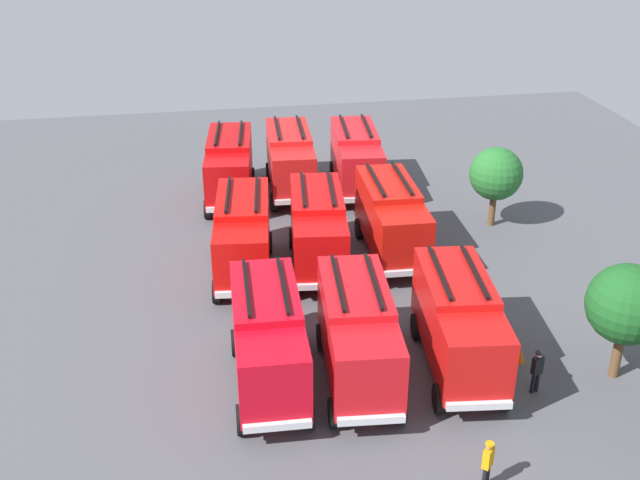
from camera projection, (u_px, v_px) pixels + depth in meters
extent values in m
plane|color=#4C4C51|center=(320.00, 265.00, 38.85)|extent=(55.93, 55.93, 0.00)
cube|color=#BE0A0C|center=(228.00, 182.00, 43.25)|extent=(2.47, 2.74, 2.60)
cube|color=#8C9EAD|center=(226.00, 184.00, 42.17)|extent=(0.32, 2.12, 1.46)
cube|color=#BE0A0C|center=(230.00, 158.00, 46.32)|extent=(5.06, 3.04, 2.90)
cube|color=black|center=(240.00, 132.00, 45.66)|extent=(4.31, 0.62, 0.12)
cube|color=black|center=(217.00, 133.00, 45.59)|extent=(4.31, 0.62, 0.12)
cube|color=silver|center=(228.00, 209.00, 42.69)|extent=(0.47, 2.38, 0.28)
cylinder|color=black|center=(250.00, 208.00, 43.82)|extent=(1.13, 0.47, 1.10)
cylinder|color=black|center=(208.00, 209.00, 43.69)|extent=(1.13, 0.47, 1.10)
cylinder|color=black|center=(252.00, 176.00, 48.21)|extent=(1.13, 0.47, 1.10)
cylinder|color=black|center=(213.00, 177.00, 48.08)|extent=(1.13, 0.47, 1.10)
cube|color=red|center=(241.00, 259.00, 34.93)|extent=(2.47, 2.73, 2.60)
cube|color=#8C9EAD|center=(240.00, 263.00, 33.86)|extent=(0.32, 2.12, 1.46)
cube|color=red|center=(243.00, 223.00, 38.00)|extent=(5.05, 3.03, 2.90)
cube|color=black|center=(256.00, 193.00, 37.34)|extent=(4.31, 0.61, 0.12)
cube|color=black|center=(228.00, 194.00, 37.27)|extent=(4.31, 0.61, 0.12)
cube|color=silver|center=(242.00, 294.00, 34.37)|extent=(0.47, 2.38, 0.28)
cylinder|color=black|center=(269.00, 290.00, 35.51)|extent=(1.13, 0.47, 1.10)
cylinder|color=black|center=(217.00, 291.00, 35.37)|extent=(1.13, 0.47, 1.10)
cylinder|color=black|center=(269.00, 242.00, 39.89)|extent=(1.13, 0.47, 1.10)
cylinder|color=black|center=(222.00, 244.00, 39.76)|extent=(1.13, 0.47, 1.10)
cube|color=red|center=(274.00, 378.00, 26.91)|extent=(2.29, 2.58, 2.60)
cube|color=#8C9EAD|center=(276.00, 389.00, 25.84)|extent=(0.16, 2.13, 1.46)
cube|color=red|center=(266.00, 321.00, 29.96)|extent=(4.89, 2.67, 2.90)
cube|color=black|center=(283.00, 284.00, 29.35)|extent=(4.32, 0.28, 0.12)
cube|color=black|center=(246.00, 287.00, 29.18)|extent=(4.32, 0.28, 0.12)
cube|color=silver|center=(277.00, 426.00, 26.36)|extent=(0.29, 2.38, 0.28)
cylinder|color=black|center=(309.00, 414.00, 27.57)|extent=(1.11, 0.39, 1.10)
cylinder|color=black|center=(241.00, 420.00, 27.27)|extent=(1.11, 0.39, 1.10)
cylinder|color=black|center=(294.00, 338.00, 31.92)|extent=(1.11, 0.39, 1.10)
cylinder|color=black|center=(236.00, 343.00, 31.62)|extent=(1.11, 0.39, 1.10)
cube|color=red|center=(294.00, 175.00, 44.22)|extent=(2.35, 2.63, 2.60)
cube|color=#8C9EAD|center=(295.00, 176.00, 43.14)|extent=(0.21, 2.13, 1.46)
cube|color=red|center=(289.00, 152.00, 47.27)|extent=(4.95, 2.79, 2.90)
cube|color=black|center=(300.00, 127.00, 46.65)|extent=(4.32, 0.39, 0.12)
cube|color=black|center=(277.00, 128.00, 46.51)|extent=(4.32, 0.39, 0.12)
cube|color=silver|center=(296.00, 202.00, 43.66)|extent=(0.35, 2.38, 0.28)
cylinder|color=black|center=(315.00, 200.00, 44.85)|extent=(1.12, 0.42, 1.10)
cylinder|color=black|center=(274.00, 202.00, 44.60)|extent=(1.12, 0.42, 1.10)
cylinder|color=black|center=(307.00, 170.00, 49.21)|extent=(1.12, 0.42, 1.10)
cylinder|color=black|center=(269.00, 171.00, 48.97)|extent=(1.12, 0.42, 1.10)
cube|color=red|center=(321.00, 252.00, 35.55)|extent=(2.48, 2.74, 2.60)
cube|color=#8C9EAD|center=(322.00, 256.00, 34.47)|extent=(0.33, 2.12, 1.46)
cube|color=red|center=(317.00, 217.00, 38.61)|extent=(5.06, 3.05, 2.90)
cube|color=black|center=(331.00, 188.00, 37.96)|extent=(4.30, 0.63, 0.12)
cube|color=black|center=(303.00, 189.00, 37.88)|extent=(4.30, 0.63, 0.12)
cube|color=silver|center=(322.00, 286.00, 34.98)|extent=(0.48, 2.38, 0.28)
cylinder|color=black|center=(347.00, 283.00, 36.12)|extent=(1.13, 0.48, 1.10)
cylinder|color=black|center=(295.00, 284.00, 35.99)|extent=(1.13, 0.48, 1.10)
cylinder|color=black|center=(338.00, 237.00, 40.50)|extent=(1.13, 0.48, 1.10)
cylinder|color=black|center=(293.00, 238.00, 40.38)|extent=(1.13, 0.48, 1.10)
cube|color=red|center=(367.00, 372.00, 27.21)|extent=(2.41, 2.68, 2.60)
cube|color=#8C9EAD|center=(372.00, 383.00, 26.13)|extent=(0.26, 2.12, 1.46)
cube|color=red|center=(355.00, 316.00, 30.27)|extent=(5.00, 2.91, 2.90)
cube|color=black|center=(373.00, 280.00, 29.63)|extent=(4.31, 0.50, 0.12)
cube|color=black|center=(338.00, 282.00, 29.52)|extent=(4.31, 0.50, 0.12)
cube|color=silver|center=(371.00, 420.00, 26.65)|extent=(0.41, 2.38, 0.28)
cylinder|color=black|center=(400.00, 409.00, 27.81)|extent=(1.13, 0.44, 1.10)
cylinder|color=black|center=(334.00, 413.00, 27.62)|extent=(1.13, 0.44, 1.10)
cylinder|color=black|center=(379.00, 334.00, 32.19)|extent=(1.13, 0.44, 1.10)
cylinder|color=black|center=(321.00, 337.00, 32.00)|extent=(1.13, 0.44, 1.10)
cube|color=red|center=(361.00, 173.00, 44.44)|extent=(2.43, 2.70, 2.60)
cube|color=#8C9EAD|center=(364.00, 175.00, 43.36)|extent=(0.28, 2.12, 1.46)
cube|color=red|center=(354.00, 150.00, 47.50)|extent=(5.02, 2.95, 2.90)
cube|color=black|center=(366.00, 125.00, 46.86)|extent=(4.31, 0.53, 0.12)
cube|color=black|center=(344.00, 126.00, 46.76)|extent=(4.31, 0.53, 0.12)
cube|color=silver|center=(364.00, 200.00, 43.88)|extent=(0.43, 2.38, 0.28)
cylinder|color=black|center=(382.00, 199.00, 45.03)|extent=(1.13, 0.45, 1.10)
cylinder|color=black|center=(341.00, 200.00, 44.86)|extent=(1.13, 0.45, 1.10)
cylinder|color=black|center=(370.00, 169.00, 49.41)|extent=(1.13, 0.45, 1.10)
cylinder|color=black|center=(333.00, 170.00, 49.24)|extent=(1.13, 0.45, 1.10)
cube|color=red|center=(403.00, 239.00, 36.70)|extent=(2.29, 2.58, 2.60)
cube|color=#8C9EAD|center=(409.00, 243.00, 35.63)|extent=(0.16, 2.13, 1.46)
cube|color=red|center=(387.00, 207.00, 39.74)|extent=(4.89, 2.68, 2.90)
cube|color=black|center=(402.00, 178.00, 39.14)|extent=(4.32, 0.28, 0.12)
cube|color=black|center=(375.00, 179.00, 38.97)|extent=(4.32, 0.28, 0.12)
cube|color=silver|center=(408.00, 273.00, 36.15)|extent=(0.29, 2.38, 0.28)
cylinder|color=black|center=(427.00, 268.00, 37.36)|extent=(1.11, 0.39, 1.10)
cylinder|color=black|center=(378.00, 272.00, 37.06)|extent=(1.11, 0.39, 1.10)
cylinder|color=black|center=(403.00, 226.00, 41.71)|extent=(1.11, 0.39, 1.10)
cylinder|color=black|center=(359.00, 228.00, 41.41)|extent=(1.11, 0.39, 1.10)
cube|color=red|center=(474.00, 359.00, 27.91)|extent=(2.47, 2.74, 2.60)
cube|color=#8C9EAD|center=(482.00, 369.00, 26.83)|extent=(0.32, 2.12, 1.46)
cube|color=red|center=(453.00, 306.00, 30.98)|extent=(5.06, 3.04, 2.90)
cube|color=black|center=(474.00, 271.00, 30.32)|extent=(4.30, 0.62, 0.12)
cube|color=black|center=(439.00, 272.00, 30.25)|extent=(4.30, 0.62, 0.12)
cube|color=silver|center=(479.00, 406.00, 27.35)|extent=(0.47, 2.38, 0.28)
cylinder|color=black|center=(504.00, 396.00, 28.48)|extent=(1.13, 0.47, 1.10)
cylinder|color=black|center=(439.00, 398.00, 28.35)|extent=(1.13, 0.47, 1.10)
cylinder|color=black|center=(472.00, 324.00, 32.87)|extent=(1.13, 0.47, 1.10)
cylinder|color=black|center=(416.00, 326.00, 32.74)|extent=(1.13, 0.47, 1.10)
cylinder|color=black|center=(533.00, 383.00, 29.39)|extent=(0.16, 0.16, 0.84)
cylinder|color=black|center=(537.00, 382.00, 29.48)|extent=(0.16, 0.16, 0.84)
cube|color=black|center=(538.00, 365.00, 29.09)|extent=(0.36, 0.47, 0.73)
sphere|color=beige|center=(539.00, 355.00, 28.88)|extent=(0.24, 0.24, 0.24)
cylinder|color=black|center=(539.00, 353.00, 28.83)|extent=(0.30, 0.30, 0.07)
cylinder|color=black|center=(301.00, 223.00, 42.36)|extent=(0.16, 0.16, 0.79)
cylinder|color=black|center=(301.00, 225.00, 42.17)|extent=(0.16, 0.16, 0.79)
cube|color=orange|center=(301.00, 212.00, 41.93)|extent=(0.46, 0.32, 0.69)
sphere|color=tan|center=(301.00, 204.00, 41.73)|extent=(0.22, 0.22, 0.22)
cylinder|color=orange|center=(301.00, 202.00, 41.69)|extent=(0.28, 0.28, 0.07)
cylinder|color=black|center=(485.00, 478.00, 24.92)|extent=(0.16, 0.16, 0.81)
cylinder|color=black|center=(487.00, 474.00, 25.07)|extent=(0.16, 0.16, 0.81)
cube|color=orange|center=(488.00, 458.00, 24.66)|extent=(0.47, 0.47, 0.71)
sphere|color=#9E704C|center=(490.00, 446.00, 24.45)|extent=(0.23, 0.23, 0.23)
cylinder|color=orange|center=(490.00, 444.00, 24.41)|extent=(0.29, 0.29, 0.07)
cylinder|color=brown|center=(492.00, 210.00, 42.74)|extent=(0.36, 0.36, 1.81)
sphere|color=#236628|center=(496.00, 174.00, 41.79)|extent=(2.90, 2.90, 2.90)
cylinder|color=brown|center=(617.00, 355.00, 30.12)|extent=(0.39, 0.39, 1.95)
sphere|color=#19511E|center=(627.00, 304.00, 29.10)|extent=(3.12, 3.12, 3.12)
cone|color=#F2600C|center=(501.00, 320.00, 33.67)|extent=(0.43, 0.43, 0.61)
cone|color=#F2600C|center=(520.00, 355.00, 31.24)|extent=(0.46, 0.46, 0.66)
cone|color=#F2600C|center=(328.00, 193.00, 46.26)|extent=(0.49, 0.49, 0.70)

